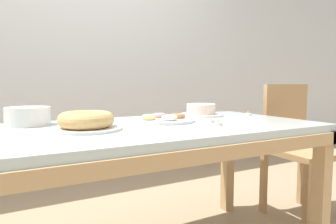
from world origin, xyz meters
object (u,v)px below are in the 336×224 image
at_px(chair, 297,143).
at_px(tealight_left_edge, 211,121).
at_px(cake_golden_bundt, 86,122).
at_px(tealight_right_edge, 248,114).
at_px(tealight_near_front, 218,124).
at_px(pastry_platter, 163,119).
at_px(cake_chocolate_round, 201,111).
at_px(plate_stack, 28,116).

height_order(chair, tealight_left_edge, chair).
height_order(cake_golden_bundt, tealight_right_edge, cake_golden_bundt).
bearing_deg(tealight_left_edge, chair, 9.69).
height_order(chair, tealight_near_front, chair).
height_order(pastry_platter, tealight_right_edge, pastry_platter).
bearing_deg(cake_golden_bundt, pastry_platter, 14.09).
height_order(cake_chocolate_round, cake_golden_bundt, cake_golden_bundt).
bearing_deg(cake_golden_bundt, tealight_near_front, -15.54).
xyz_separation_m(chair, tealight_near_front, (-0.91, -0.26, 0.23)).
distance_m(tealight_left_edge, tealight_near_front, 0.12).
relative_size(chair, tealight_left_edge, 23.50).
xyz_separation_m(cake_chocolate_round, pastry_platter, (-0.35, -0.15, -0.02)).
bearing_deg(chair, pastry_platter, 179.32).
relative_size(cake_chocolate_round, tealight_left_edge, 7.07).
distance_m(chair, cake_golden_bundt, 1.53).
height_order(cake_golden_bundt, tealight_near_front, cake_golden_bundt).
distance_m(cake_golden_bundt, pastry_platter, 0.45).
bearing_deg(tealight_left_edge, plate_stack, 158.32).
xyz_separation_m(tealight_left_edge, tealight_right_edge, (0.41, 0.16, 0.00)).
bearing_deg(cake_chocolate_round, plate_stack, 178.36).
bearing_deg(tealight_near_front, tealight_left_edge, 70.30).
relative_size(cake_golden_bundt, tealight_right_edge, 7.76).
bearing_deg(pastry_platter, plate_stack, 164.84).
xyz_separation_m(cake_golden_bundt, tealight_right_edge, (1.04, 0.10, -0.03)).
xyz_separation_m(cake_golden_bundt, pastry_platter, (0.44, 0.11, -0.03)).
relative_size(chair, pastry_platter, 2.67).
distance_m(chair, cake_chocolate_round, 0.78).
bearing_deg(pastry_platter, tealight_near_front, -60.31).
bearing_deg(plate_stack, chair, -6.28).
bearing_deg(cake_golden_bundt, tealight_right_edge, 5.67).
distance_m(tealight_near_front, tealight_right_edge, 0.52).
xyz_separation_m(pastry_platter, plate_stack, (-0.65, 0.18, 0.03)).
bearing_deg(pastry_platter, chair, -0.68).
height_order(chair, plate_stack, chair).
bearing_deg(tealight_right_edge, pastry_platter, 179.38).
xyz_separation_m(tealight_left_edge, tealight_near_front, (-0.04, -0.11, 0.00)).
distance_m(cake_golden_bundt, tealight_near_front, 0.62).
relative_size(cake_golden_bundt, tealight_left_edge, 7.76).
height_order(chair, cake_golden_bundt, chair).
distance_m(pastry_platter, tealight_left_edge, 0.26).
bearing_deg(pastry_platter, tealight_right_edge, -0.62).
bearing_deg(cake_golden_bundt, plate_stack, 126.82).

